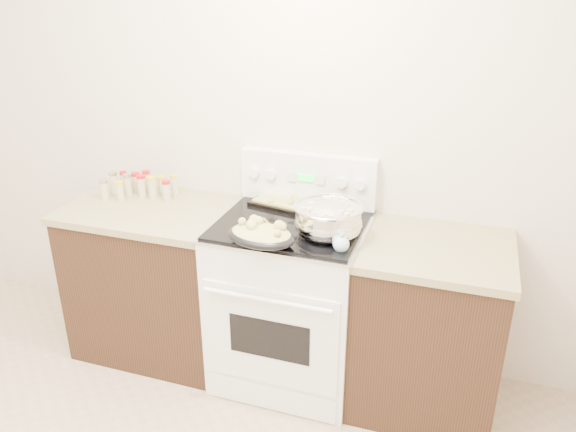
% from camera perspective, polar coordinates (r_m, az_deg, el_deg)
% --- Properties ---
extents(counter_left, '(0.93, 0.67, 0.92)m').
position_cam_1_polar(counter_left, '(3.42, -13.04, -6.16)').
color(counter_left, black).
rests_on(counter_left, ground).
extents(counter_right, '(0.73, 0.67, 0.92)m').
position_cam_1_polar(counter_right, '(3.00, 13.97, -10.82)').
color(counter_right, black).
rests_on(counter_right, ground).
extents(kitchen_range, '(0.78, 0.73, 1.22)m').
position_cam_1_polar(kitchen_range, '(3.09, 0.32, -8.33)').
color(kitchen_range, white).
rests_on(kitchen_range, ground).
extents(mixing_bowl, '(0.36, 0.36, 0.20)m').
position_cam_1_polar(mixing_bowl, '(2.72, 4.09, -0.37)').
color(mixing_bowl, silver).
rests_on(mixing_bowl, kitchen_range).
extents(roasting_pan, '(0.37, 0.29, 0.12)m').
position_cam_1_polar(roasting_pan, '(2.63, -2.73, -1.88)').
color(roasting_pan, black).
rests_on(roasting_pan, kitchen_range).
extents(baking_sheet, '(0.46, 0.36, 0.06)m').
position_cam_1_polar(baking_sheet, '(3.10, 0.53, 1.55)').
color(baking_sheet, black).
rests_on(baking_sheet, kitchen_range).
extents(wooden_spoon, '(0.19, 0.22, 0.04)m').
position_cam_1_polar(wooden_spoon, '(2.75, -2.73, -1.58)').
color(wooden_spoon, '#986D45').
rests_on(wooden_spoon, kitchen_range).
extents(blue_ladle, '(0.09, 0.27, 0.10)m').
position_cam_1_polar(blue_ladle, '(2.60, 5.54, -2.69)').
color(blue_ladle, '#97CDE2').
rests_on(blue_ladle, kitchen_range).
extents(spice_jars, '(0.40, 0.24, 0.13)m').
position_cam_1_polar(spice_jars, '(3.39, -14.92, 3.04)').
color(spice_jars, '#BFB28C').
rests_on(spice_jars, counter_left).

